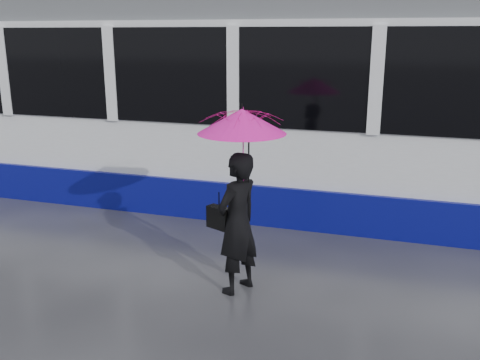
% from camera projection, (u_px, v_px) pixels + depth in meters
% --- Properties ---
extents(ground, '(90.00, 90.00, 0.00)m').
position_uv_depth(ground, '(182.00, 250.00, 7.17)').
color(ground, '#28282D').
rests_on(ground, ground).
extents(rails, '(34.00, 1.51, 0.02)m').
position_uv_depth(rails, '(239.00, 197.00, 9.46)').
color(rails, '#3F3D38').
rests_on(rails, ground).
extents(tram, '(26.00, 2.56, 3.35)m').
position_uv_depth(tram, '(286.00, 107.00, 8.79)').
color(tram, white).
rests_on(tram, ground).
extents(woman, '(0.58, 0.69, 1.60)m').
position_uv_depth(woman, '(237.00, 223.00, 5.86)').
color(woman, black).
rests_on(woman, ground).
extents(umbrella, '(1.23, 1.23, 1.08)m').
position_uv_depth(umbrella, '(242.00, 138.00, 5.59)').
color(umbrella, '#F7146A').
rests_on(umbrella, ground).
extents(handbag, '(0.31, 0.23, 0.43)m').
position_uv_depth(handbag, '(219.00, 218.00, 5.93)').
color(handbag, black).
rests_on(handbag, ground).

